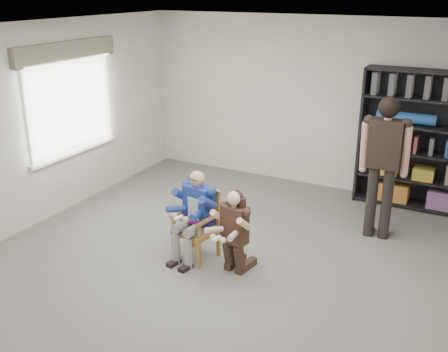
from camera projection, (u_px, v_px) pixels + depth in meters
The scene contains 8 objects.
room_shell at pixel (215, 166), 5.66m from camera, with size 6.00×7.00×2.80m, color beige, non-canonical shape.
floor at pixel (215, 278), 6.14m from camera, with size 6.00×7.00×0.01m, color #605E59.
window_left at pixel (71, 101), 7.70m from camera, with size 0.16×2.00×1.75m, color silver, non-canonical shape.
armchair at pixel (196, 225), 6.47m from camera, with size 0.51×0.50×0.89m, color #915D33, non-canonical shape.
seated_man at pixel (196, 215), 6.42m from camera, with size 0.50×0.69×1.15m, color navy, non-canonical shape.
kneeling_woman at pixel (233, 233), 6.09m from camera, with size 0.44×0.71×1.06m, color #35241C, non-canonical shape.
bookshelf at pixel (421, 141), 7.76m from camera, with size 1.80×0.38×2.10m, color black, non-canonical shape.
standing_man at pixel (382, 170), 6.84m from camera, with size 0.59×0.33×1.92m, color black, non-canonical shape.
Camera 1 is at (2.57, -4.69, 3.25)m, focal length 42.00 mm.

